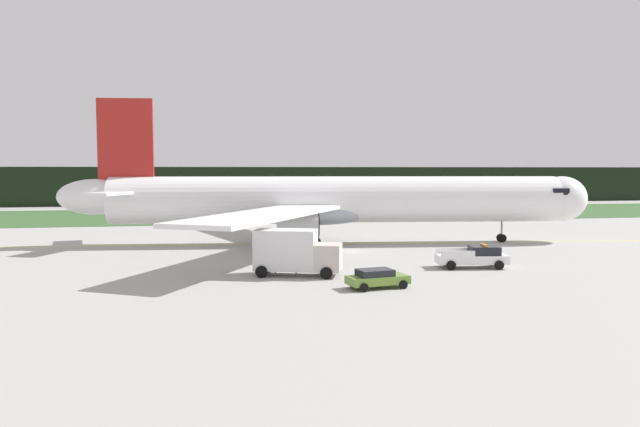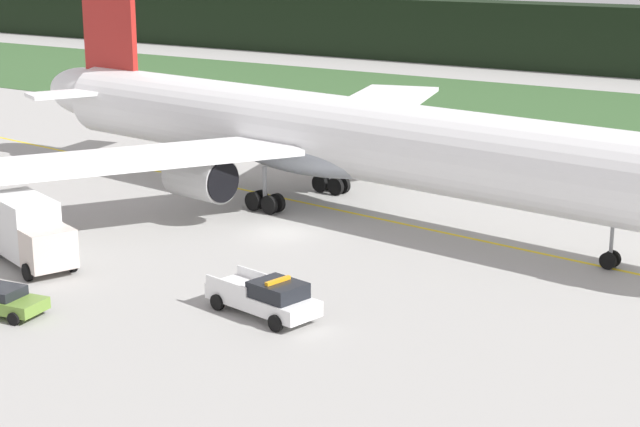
{
  "view_description": "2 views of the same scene",
  "coord_description": "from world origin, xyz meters",
  "px_view_note": "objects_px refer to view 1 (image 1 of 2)",
  "views": [
    {
      "loc": [
        -13.68,
        -56.35,
        7.99
      ],
      "look_at": [
        -1.69,
        6.56,
        3.27
      ],
      "focal_mm": 33.38,
      "sensor_mm": 36.0,
      "label": 1
    },
    {
      "loc": [
        34.14,
        -46.19,
        16.41
      ],
      "look_at": [
        3.96,
        -1.56,
        2.06
      ],
      "focal_mm": 57.26,
      "sensor_mm": 36.0,
      "label": 2
    }
  ],
  "objects_px": {
    "ops_pickup_truck": "(474,257)",
    "apron_cone": "(457,259)",
    "catering_truck": "(295,252)",
    "airliner": "(330,201)",
    "staff_car": "(377,278)"
  },
  "relations": [
    {
      "from": "airliner",
      "to": "catering_truck",
      "type": "relative_size",
      "value": 8.3
    },
    {
      "from": "catering_truck",
      "to": "ops_pickup_truck",
      "type": "bearing_deg",
      "value": 3.02
    },
    {
      "from": "airliner",
      "to": "apron_cone",
      "type": "bearing_deg",
      "value": -62.87
    },
    {
      "from": "ops_pickup_truck",
      "to": "catering_truck",
      "type": "height_order",
      "value": "catering_truck"
    },
    {
      "from": "airliner",
      "to": "catering_truck",
      "type": "distance_m",
      "value": 19.89
    },
    {
      "from": "airliner",
      "to": "apron_cone",
      "type": "height_order",
      "value": "airliner"
    },
    {
      "from": "airliner",
      "to": "ops_pickup_truck",
      "type": "bearing_deg",
      "value": -64.85
    },
    {
      "from": "airliner",
      "to": "ops_pickup_truck",
      "type": "relative_size",
      "value": 9.65
    },
    {
      "from": "ops_pickup_truck",
      "to": "staff_car",
      "type": "bearing_deg",
      "value": -147.05
    },
    {
      "from": "ops_pickup_truck",
      "to": "apron_cone",
      "type": "bearing_deg",
      "value": 100.91
    },
    {
      "from": "catering_truck",
      "to": "airliner",
      "type": "bearing_deg",
      "value": 70.48
    },
    {
      "from": "catering_truck",
      "to": "apron_cone",
      "type": "xyz_separation_m",
      "value": [
        14.47,
        3.16,
        -1.46
      ]
    },
    {
      "from": "ops_pickup_truck",
      "to": "catering_truck",
      "type": "bearing_deg",
      "value": -176.98
    },
    {
      "from": "airliner",
      "to": "catering_truck",
      "type": "bearing_deg",
      "value": -109.52
    },
    {
      "from": "staff_car",
      "to": "apron_cone",
      "type": "relative_size",
      "value": 5.9
    }
  ]
}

